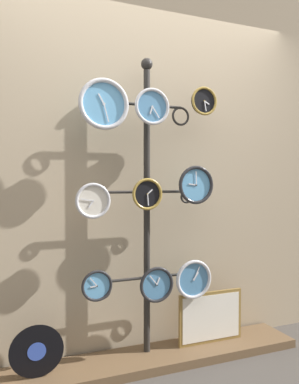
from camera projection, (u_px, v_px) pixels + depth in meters
The scene contains 14 objects.
shop_wall at pixel (139, 160), 2.72m from camera, with size 4.40×0.04×2.80m.
low_shelf at pixel (150, 359), 2.55m from camera, with size 2.20×0.36×0.06m.
display_stand at pixel (147, 257), 2.59m from camera, with size 0.76×0.44×2.08m.
clock_top_left at pixel (104, 104), 2.34m from camera, with size 0.33×0.04×0.33m.
clock_top_center at pixel (152, 107), 2.45m from camera, with size 0.24×0.04×0.24m.
clock_top_right at pixel (204, 101), 2.64m from camera, with size 0.20×0.04×0.20m.
clock_middle_left at pixel (93, 201), 2.33m from camera, with size 0.22×0.04×0.22m.
clock_middle_center at pixel (147, 194), 2.46m from camera, with size 0.21×0.04×0.21m.
clock_middle_right at pixel (196, 185), 2.62m from camera, with size 0.27×0.04×0.27m.
clock_bottom_left at pixel (97, 286), 2.38m from camera, with size 0.20×0.04×0.20m.
clock_bottom_center at pixel (156, 285), 2.50m from camera, with size 0.24×0.04×0.24m.
clock_bottom_right at pixel (193, 279), 2.64m from camera, with size 0.28×0.04×0.28m.
vinyl_record at pixel (37, 351), 2.24m from camera, with size 0.32×0.01×0.32m.
picture_frame at pixel (211, 317), 2.74m from camera, with size 0.52×0.02×0.37m.
Camera 1 is at (-0.94, -1.99, 1.24)m, focal length 35.00 mm.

